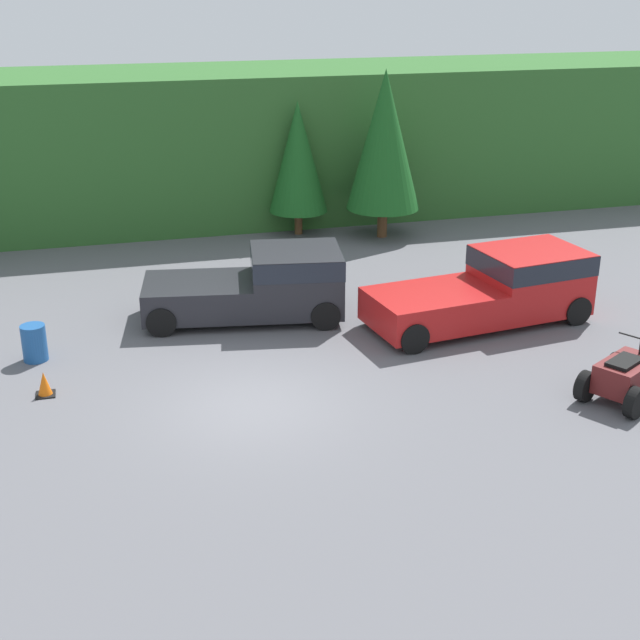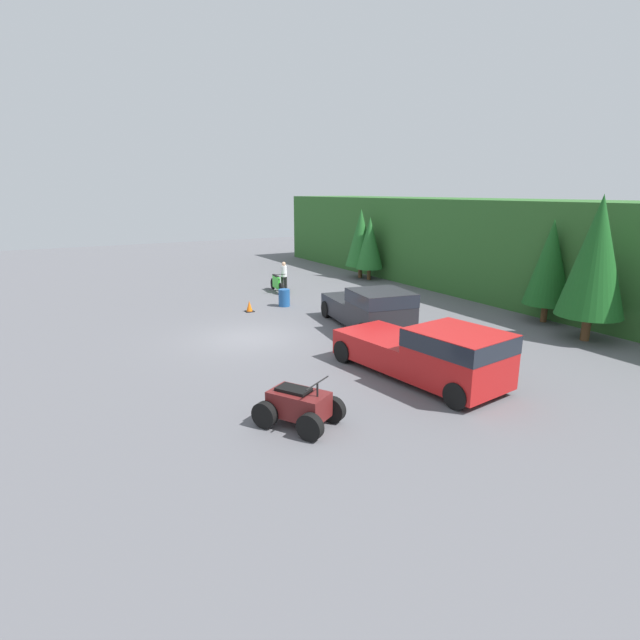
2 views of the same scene
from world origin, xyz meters
name	(u,v)px [view 1 (image 1 of 2)]	position (x,y,z in m)	size (l,w,h in m)	color
ground_plane	(252,406)	(0.00, 0.00, 0.00)	(80.00, 80.00, 0.00)	#5B5B60
hillside_backdrop	(166,146)	(0.00, 16.00, 2.64)	(44.00, 6.00, 5.28)	#2D6028
tree_mid_right	(298,157)	(4.09, 12.57, 2.69)	(2.02, 2.02, 4.58)	brown
tree_right	(384,140)	(6.80, 11.48, 3.32)	(2.48, 2.48, 5.65)	brown
pickup_truck_red	(498,286)	(7.16, 3.19, 0.96)	(6.05, 3.02, 1.83)	red
pickup_truck_second	(264,283)	(1.30, 5.03, 0.96)	(5.44, 3.05, 1.83)	#232328
quad_atv	(625,377)	(7.80, -1.73, 0.50)	(2.40, 2.17, 1.25)	black
traffic_cone	(44,385)	(-4.25, 1.69, 0.25)	(0.42, 0.42, 0.55)	black
steel_barrel	(34,343)	(-4.50, 3.70, 0.44)	(0.58, 0.58, 0.88)	#1E5193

